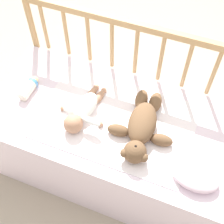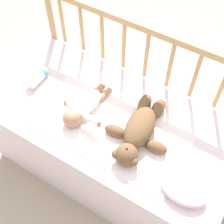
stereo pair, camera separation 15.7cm
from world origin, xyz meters
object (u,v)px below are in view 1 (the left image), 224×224
Objects in this scene: teddy_bear at (141,127)px; baby at (83,111)px; baby_bottle at (29,88)px; small_pillow at (196,177)px.

baby is (-0.31, -0.01, -0.01)m from teddy_bear.
teddy_bear is 0.31m from baby.
small_pillow reaches higher than baby_bottle.
teddy_bear is at bearing 153.83° from small_pillow.
teddy_bear is 1.30× the size of baby.
teddy_bear is 2.11× the size of small_pillow.
small_pillow is (0.97, -0.18, 0.00)m from baby_bottle.
baby is 1.63× the size of small_pillow.
small_pillow is (0.63, -0.14, -0.01)m from baby.
baby_bottle is at bearing 169.31° from small_pillow.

